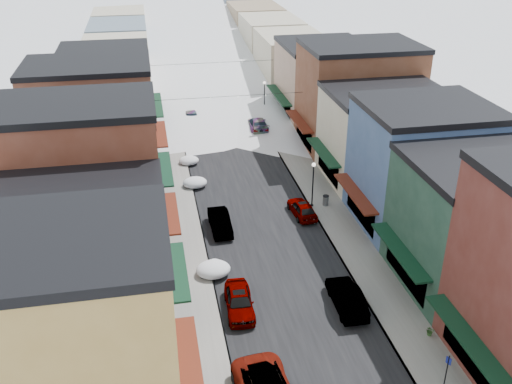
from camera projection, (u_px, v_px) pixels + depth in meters
name	position (u px, v px, depth m)	size (l,w,h in m)	color
road	(209.00, 97.00, 81.49)	(10.00, 160.00, 0.01)	black
sidewalk_left	(163.00, 100.00, 80.33)	(3.20, 160.00, 0.15)	gray
sidewalk_right	(254.00, 94.00, 82.58)	(3.20, 160.00, 0.15)	gray
curb_left	(174.00, 99.00, 80.59)	(0.10, 160.00, 0.15)	slate
curb_right	(244.00, 95.00, 82.31)	(0.10, 160.00, 0.15)	slate
bldg_l_yellow	(70.00, 338.00, 27.51)	(11.30, 8.70, 11.50)	gold
bldg_l_cream	(86.00, 260.00, 35.42)	(11.30, 8.20, 9.50)	beige
bldg_l_brick_near	(84.00, 184.00, 41.68)	(12.30, 8.20, 12.50)	brown
bldg_l_grayblue	(100.00, 160.00, 50.01)	(11.30, 9.20, 9.00)	slate
bldg_l_brick_far	(93.00, 117.00, 57.29)	(13.30, 9.20, 11.00)	brown
bldg_l_tan	(107.00, 93.00, 66.47)	(11.30, 11.20, 10.00)	#9A8665
bldg_r_green	(478.00, 223.00, 39.47)	(11.30, 9.20, 9.50)	#204334
bldg_r_blue	(421.00, 165.00, 47.15)	(11.30, 9.20, 10.50)	#405E92
bldg_r_cream	(384.00, 135.00, 55.47)	(12.30, 9.20, 9.00)	beige
bldg_r_brick_far	(358.00, 96.00, 62.90)	(13.30, 9.20, 11.50)	brown
bldg_r_tan	(322.00, 81.00, 71.95)	(11.30, 11.20, 9.50)	tan
distant_blocks	(193.00, 37.00, 99.88)	(34.00, 55.00, 8.00)	gray
overhead_cables	(220.00, 78.00, 67.74)	(16.40, 15.04, 0.04)	black
car_silver_sedan	(239.00, 301.00, 38.13)	(1.83, 4.54, 1.55)	#ABADB4
car_dark_hatch	(220.00, 222.00, 47.75)	(1.58, 4.54, 1.50)	black
car_silver_wagon	(191.00, 119.00, 71.02)	(2.19, 5.39, 1.56)	#A0A2A8
car_green_sedan	(347.00, 297.00, 38.46)	(1.69, 4.85, 1.60)	black
car_gray_suv	(302.00, 208.00, 50.01)	(1.70, 4.22, 1.44)	#989CA0
car_black_sedan	(257.00, 124.00, 69.11)	(2.24, 5.52, 1.60)	black
car_lane_silver	(201.00, 95.00, 80.01)	(1.64, 4.08, 1.39)	#AEB0B6
car_lane_white	(211.00, 84.00, 85.32)	(2.32, 5.02, 1.40)	#BBBBBD
parking_sign	(447.00, 370.00, 31.30)	(0.16, 0.32, 2.48)	black
trash_can	(326.00, 200.00, 51.57)	(0.56, 0.56, 0.94)	slate
streetlamp_near	(313.00, 179.00, 50.46)	(0.35, 0.35, 4.23)	black
streetlamp_far	(264.00, 94.00, 72.97)	(0.37, 0.37, 4.47)	black
planter_near	(430.00, 331.00, 35.91)	(0.55, 0.48, 0.61)	#3E6B30
snow_pile_near	(213.00, 269.00, 41.99)	(2.54, 2.76, 1.08)	white
snow_pile_mid	(195.00, 182.00, 55.29)	(2.33, 2.64, 0.99)	white
snow_pile_far	(189.00, 160.00, 60.22)	(2.09, 2.49, 0.88)	white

